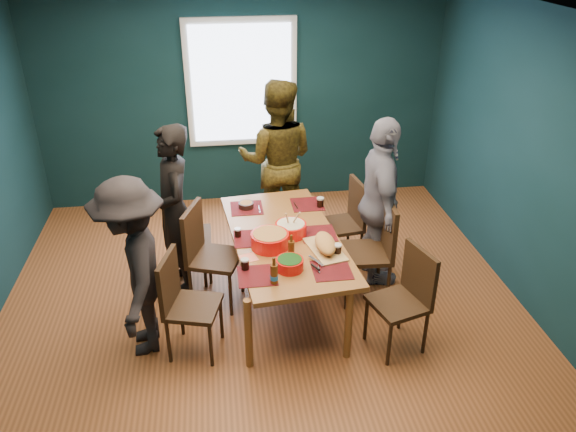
# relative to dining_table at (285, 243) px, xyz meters

# --- Properties ---
(room) EXTENTS (5.01, 5.01, 2.71)m
(room) POSITION_rel_dining_table_xyz_m (-0.23, 0.13, 0.72)
(room) COLOR #9B552D
(room) RESTS_ON ground
(dining_table) EXTENTS (1.13, 1.98, 0.72)m
(dining_table) POSITION_rel_dining_table_xyz_m (0.00, 0.00, 0.00)
(dining_table) COLOR #99562E
(dining_table) RESTS_ON floor
(chair_left_far) EXTENTS (0.43, 0.43, 0.96)m
(chair_left_far) POSITION_rel_dining_table_xyz_m (-1.00, 0.56, -0.10)
(chair_left_far) COLOR #301E10
(chair_left_far) RESTS_ON floor
(chair_left_mid) EXTENTS (0.58, 0.58, 1.00)m
(chair_left_mid) POSITION_rel_dining_table_xyz_m (-0.74, 0.11, -0.07)
(chair_left_mid) COLOR #301E10
(chair_left_mid) RESTS_ON floor
(chair_left_near) EXTENTS (0.52, 0.52, 0.93)m
(chair_left_near) POSITION_rel_dining_table_xyz_m (-0.94, -0.59, -0.11)
(chair_left_near) COLOR #301E10
(chair_left_near) RESTS_ON floor
(chair_right_far) EXTENTS (0.48, 0.48, 0.93)m
(chair_right_far) POSITION_rel_dining_table_xyz_m (0.75, 0.63, -0.11)
(chair_right_far) COLOR #301E10
(chair_right_far) RESTS_ON floor
(chair_right_mid) EXTENTS (0.49, 0.49, 1.02)m
(chair_right_mid) POSITION_rel_dining_table_xyz_m (0.87, -0.04, -0.06)
(chair_right_mid) COLOR #301E10
(chair_right_mid) RESTS_ON floor
(chair_right_near) EXTENTS (0.53, 0.53, 0.94)m
(chair_right_near) POSITION_rel_dining_table_xyz_m (0.94, -0.77, -0.11)
(chair_right_near) COLOR #301E10
(chair_right_near) RESTS_ON floor
(person_far_left) EXTENTS (0.52, 0.69, 1.70)m
(person_far_left) POSITION_rel_dining_table_xyz_m (-1.01, 0.40, 0.20)
(person_far_left) COLOR black
(person_far_left) RESTS_ON floor
(person_back) EXTENTS (1.01, 0.86, 1.84)m
(person_back) POSITION_rel_dining_table_xyz_m (0.09, 1.37, 0.27)
(person_back) COLOR black
(person_back) RESTS_ON floor
(person_right) EXTENTS (0.50, 1.04, 1.73)m
(person_right) POSITION_rel_dining_table_xyz_m (0.97, 0.27, 0.21)
(person_right) COLOR silver
(person_right) RESTS_ON floor
(person_near_left) EXTENTS (0.66, 1.07, 1.59)m
(person_near_left) POSITION_rel_dining_table_xyz_m (-1.31, -0.49, 0.14)
(person_near_left) COLOR black
(person_near_left) RESTS_ON floor
(bowl_salad) EXTENTS (0.34, 0.34, 0.14)m
(bowl_salad) POSITION_rel_dining_table_xyz_m (-0.16, -0.17, 0.14)
(bowl_salad) COLOR red
(bowl_salad) RESTS_ON dining_table
(bowl_dumpling) EXTENTS (0.29, 0.29, 0.27)m
(bowl_dumpling) POSITION_rel_dining_table_xyz_m (0.06, 0.02, 0.13)
(bowl_dumpling) COLOR red
(bowl_dumpling) RESTS_ON dining_table
(bowl_herbs) EXTENTS (0.23, 0.23, 0.10)m
(bowl_herbs) POSITION_rel_dining_table_xyz_m (-0.03, -0.55, 0.12)
(bowl_herbs) COLOR red
(bowl_herbs) RESTS_ON dining_table
(cutting_board) EXTENTS (0.35, 0.61, 0.13)m
(cutting_board) POSITION_rel_dining_table_xyz_m (0.32, -0.30, 0.13)
(cutting_board) COLOR tan
(cutting_board) RESTS_ON dining_table
(small_bowl) EXTENTS (0.15, 0.15, 0.06)m
(small_bowl) POSITION_rel_dining_table_xyz_m (-0.32, 0.62, 0.10)
(small_bowl) COLOR black
(small_bowl) RESTS_ON dining_table
(beer_bottle_a) EXTENTS (0.07, 0.07, 0.24)m
(beer_bottle_a) POSITION_rel_dining_table_xyz_m (-0.19, -0.74, 0.16)
(beer_bottle_a) COLOR #4E280D
(beer_bottle_a) RESTS_ON dining_table
(beer_bottle_b) EXTENTS (0.06, 0.06, 0.22)m
(beer_bottle_b) POSITION_rel_dining_table_xyz_m (0.01, -0.37, 0.15)
(beer_bottle_b) COLOR #4E280D
(beer_bottle_b) RESTS_ON dining_table
(cola_glass_a) EXTENTS (0.07, 0.07, 0.10)m
(cola_glass_a) POSITION_rel_dining_table_xyz_m (-0.40, -0.50, 0.12)
(cola_glass_a) COLOR black
(cola_glass_a) RESTS_ON dining_table
(cola_glass_b) EXTENTS (0.07, 0.07, 0.10)m
(cola_glass_b) POSITION_rel_dining_table_xyz_m (0.41, -0.38, 0.12)
(cola_glass_b) COLOR black
(cola_glass_b) RESTS_ON dining_table
(cola_glass_c) EXTENTS (0.07, 0.07, 0.10)m
(cola_glass_c) POSITION_rel_dining_table_xyz_m (0.43, 0.55, 0.12)
(cola_glass_c) COLOR black
(cola_glass_c) RESTS_ON dining_table
(cola_glass_d) EXTENTS (0.06, 0.06, 0.09)m
(cola_glass_d) POSITION_rel_dining_table_xyz_m (-0.43, 0.05, 0.12)
(cola_glass_d) COLOR black
(cola_glass_d) RESTS_ON dining_table
(napkin_a) EXTENTS (0.16, 0.16, 0.00)m
(napkin_a) POSITION_rel_dining_table_xyz_m (0.33, 0.03, 0.07)
(napkin_a) COLOR #F57C67
(napkin_a) RESTS_ON dining_table
(napkin_b) EXTENTS (0.18, 0.18, 0.00)m
(napkin_b) POSITION_rel_dining_table_xyz_m (-0.36, -0.33, 0.07)
(napkin_b) COLOR #F57C67
(napkin_b) RESTS_ON dining_table
(napkin_c) EXTENTS (0.19, 0.19, 0.00)m
(napkin_c) POSITION_rel_dining_table_xyz_m (0.34, -0.64, 0.07)
(napkin_c) COLOR #F57C67
(napkin_c) RESTS_ON dining_table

